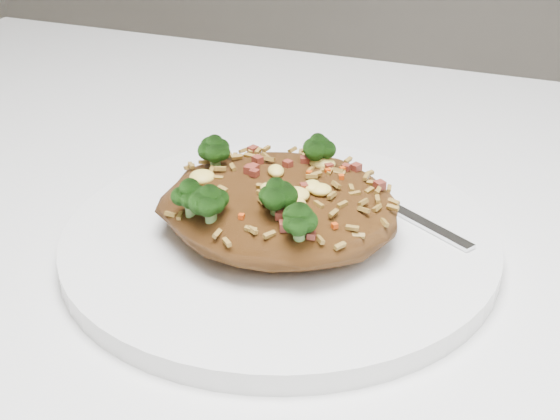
% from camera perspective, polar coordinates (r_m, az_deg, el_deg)
% --- Properties ---
extents(dining_table, '(1.20, 0.80, 0.75)m').
position_cam_1_polar(dining_table, '(0.55, 6.03, -11.76)').
color(dining_table, white).
rests_on(dining_table, ground).
extents(plate, '(0.28, 0.28, 0.01)m').
position_cam_1_polar(plate, '(0.51, -0.00, -2.17)').
color(plate, white).
rests_on(plate, dining_table).
extents(fried_rice, '(0.15, 0.14, 0.06)m').
position_cam_1_polar(fried_rice, '(0.49, -0.11, 1.11)').
color(fried_rice, brown).
rests_on(fried_rice, plate).
extents(fork, '(0.15, 0.10, 0.00)m').
position_cam_1_polar(fork, '(0.54, 7.87, 0.43)').
color(fork, silver).
rests_on(fork, plate).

